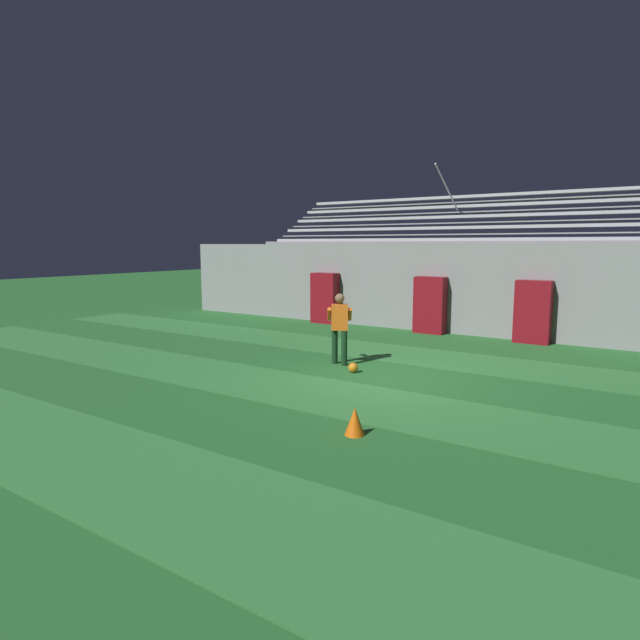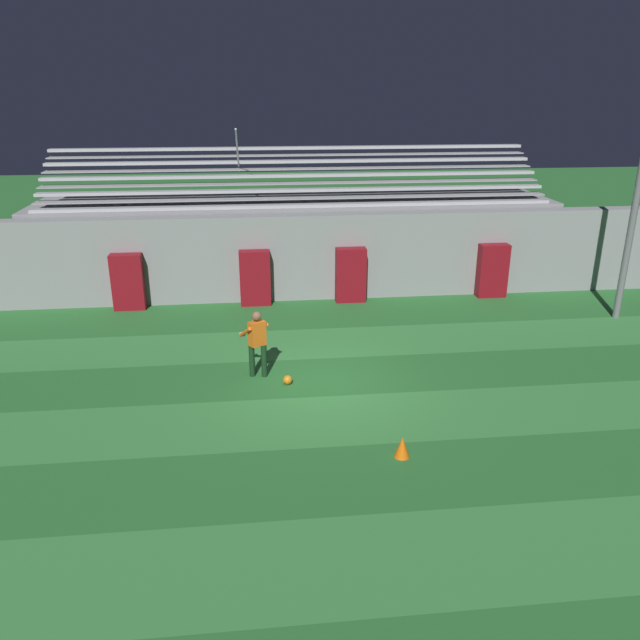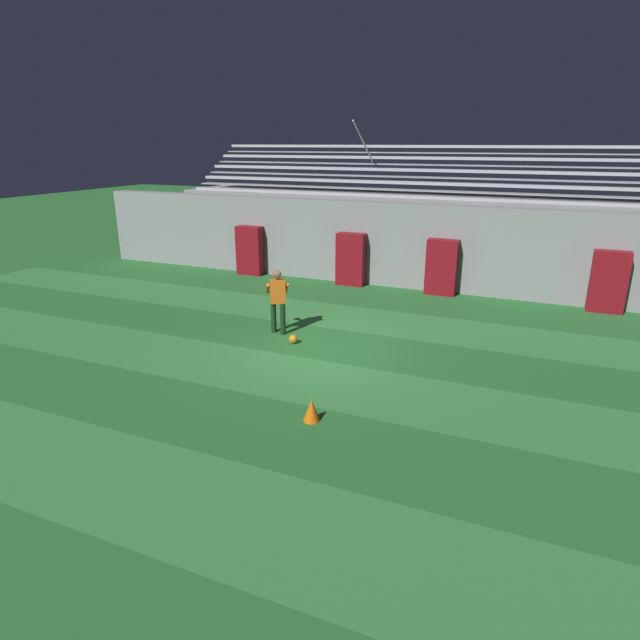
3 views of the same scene
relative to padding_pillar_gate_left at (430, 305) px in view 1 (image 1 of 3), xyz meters
name	(u,v)px [view 1 (image 1 of 3)]	position (x,y,z in m)	size (l,w,h in m)	color
ground_plane	(388,378)	(1.55, -5.95, -0.89)	(80.00, 80.00, 0.00)	#286B2D
turf_stripe_near	(158,484)	(1.55, -11.95, -0.89)	(28.00, 2.12, 0.01)	#38843D
turf_stripe_mid	(345,398)	(1.55, -7.70, -0.89)	(28.00, 2.12, 0.01)	#38843D
turf_stripe_far	(434,358)	(1.55, -3.46, -0.89)	(28.00, 2.12, 0.01)	#38843D
back_wall	(485,290)	(1.55, 0.55, 0.51)	(24.00, 0.60, 2.80)	gray
padding_pillar_gate_left	(430,305)	(0.00, 0.00, 0.00)	(0.97, 0.44, 1.78)	maroon
padding_pillar_gate_right	(533,312)	(3.09, 0.00, 0.00)	(0.97, 0.44, 1.78)	maroon
padding_pillar_far_left	(325,298)	(-3.97, 0.00, 0.00)	(0.97, 0.44, 1.78)	maroon
bleacher_stand	(506,282)	(1.55, 2.89, 0.61)	(18.00, 4.05, 5.43)	gray
goalkeeper	(340,324)	(-0.02, -5.38, 0.06)	(0.74, 0.71, 1.67)	#143319
soccer_ball	(353,368)	(0.67, -5.91, -0.78)	(0.22, 0.22, 0.22)	orange
traffic_cone	(355,421)	(2.65, -9.25, -0.68)	(0.30, 0.30, 0.42)	orange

